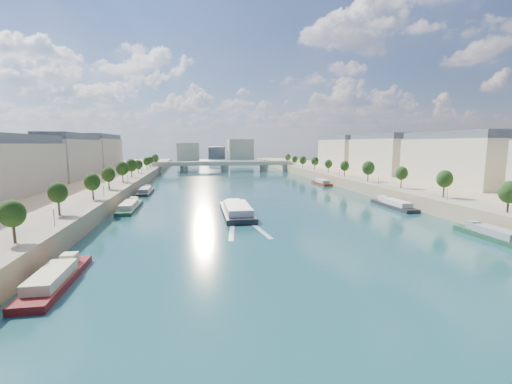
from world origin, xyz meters
name	(u,v)px	position (x,y,z in m)	size (l,w,h in m)	color
ground	(250,195)	(0.00, 100.00, 0.00)	(700.00, 700.00, 0.00)	#0B2931
quay_left	(72,194)	(-72.00, 100.00, 2.50)	(44.00, 520.00, 5.00)	#9E8460
quay_right	(399,186)	(72.00, 100.00, 2.50)	(44.00, 520.00, 5.00)	#9E8460
pave_left	(111,186)	(-57.00, 100.00, 5.05)	(14.00, 520.00, 0.10)	gray
pave_right	(370,181)	(57.00, 100.00, 5.05)	(14.00, 520.00, 0.10)	gray
trees_left	(117,173)	(-55.00, 102.00, 10.48)	(4.80, 268.80, 8.26)	#382B1E
trees_right	(357,168)	(55.00, 110.00, 10.48)	(4.80, 268.80, 8.26)	#382B1E
lamps_left	(117,182)	(-52.50, 90.00, 7.78)	(0.36, 200.36, 4.28)	black
lamps_right	(357,174)	(52.50, 105.00, 7.78)	(0.36, 200.36, 4.28)	black
buildings_left	(47,158)	(-85.00, 112.00, 16.45)	(16.00, 226.00, 23.20)	beige
buildings_right	(411,155)	(85.00, 112.00, 16.45)	(16.00, 226.00, 23.20)	beige
skyline	(220,151)	(3.19, 319.52, 14.66)	(79.00, 42.00, 22.00)	beige
bridge	(225,165)	(0.00, 229.05, 5.08)	(112.00, 12.00, 8.15)	#C1B79E
tour_barge	(237,211)	(-10.52, 59.46, 1.21)	(8.98, 30.67, 4.15)	black
wake	(244,227)	(-10.52, 42.93, 0.02)	(10.76, 25.97, 0.04)	silver
moored_barges_left	(107,229)	(-45.50, 43.19, 0.84)	(5.00, 160.64, 3.60)	#1C1E3E
moored_barges_right	(416,212)	(45.50, 49.50, 0.84)	(5.00, 166.80, 3.60)	black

